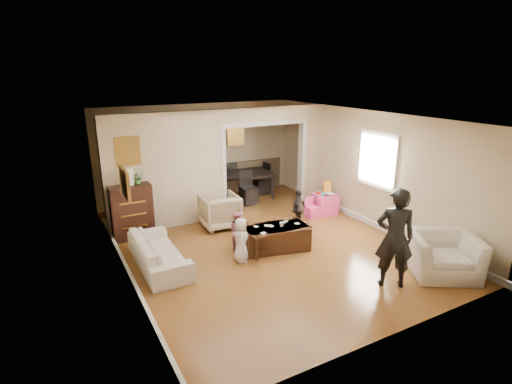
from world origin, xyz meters
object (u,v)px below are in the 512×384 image
coffee_table (276,238)px  cyan_cup (323,194)px  play_table (325,204)px  child_kneel_b (238,231)px  coffee_cup (282,224)px  child_toddler (299,209)px  armchair_back (220,211)px  adult_person (395,238)px  table_lamp (128,177)px  dresser (131,211)px  dining_table (238,185)px  sofa (159,252)px  armchair_front (444,255)px  child_kneel_a (241,240)px

coffee_table → cyan_cup: cyan_cup is taller
play_table → child_kneel_b: bearing=-162.6°
coffee_cup → child_toddler: bearing=40.1°
child_kneel_b → child_toddler: child_toddler is taller
armchair_back → adult_person: adult_person is taller
child_toddler → adult_person: bearing=61.8°
play_table → table_lamp: bearing=170.0°
dresser → coffee_cup: size_ratio=12.37×
dresser → dining_table: dresser is taller
coffee_cup → adult_person: bearing=-67.6°
sofa → armchair_front: (4.30, -2.68, 0.08)m
armchair_front → coffee_table: 3.06m
cyan_cup → play_table: bearing=26.6°
coffee_table → dining_table: bearing=76.4°
coffee_cup → child_kneel_a: 0.96m
table_lamp → child_toddler: (3.44, -1.24, -0.90)m
play_table → adult_person: 3.57m
coffee_table → dresser: bearing=140.2°
coffee_cup → play_table: size_ratio=0.18×
adult_person → dining_table: bearing=-54.9°
armchair_back → dining_table: (1.34, 1.79, -0.03)m
armchair_front → dining_table: 5.82m
armchair_back → child_kneel_a: child_kneel_a is taller
coffee_cup → play_table: 2.40m
armchair_back → coffee_cup: armchair_back is taller
dresser → dining_table: size_ratio=0.59×
child_kneel_a → dresser: bearing=59.5°
child_toddler → child_kneel_a: bearing=-0.9°
dresser → play_table: 4.61m
dresser → adult_person: adult_person is taller
adult_person → child_kneel_a: (-1.80, 1.97, -0.42)m
coffee_table → cyan_cup: 2.36m
coffee_cup → cyan_cup: 2.28m
table_lamp → coffee_table: size_ratio=0.28×
child_kneel_b → dining_table: bearing=-32.4°
child_kneel_a → child_kneel_b: size_ratio=1.04×
child_kneel_b → adult_person: bearing=-152.0°
child_kneel_b → child_toddler: 1.81m
armchair_front → dresser: 6.15m
table_lamp → child_toddler: table_lamp is taller
sofa → coffee_table: sofa is taller
cyan_cup → child_kneel_b: size_ratio=0.10×
armchair_back → cyan_cup: size_ratio=10.44×
coffee_table → dining_table: (0.82, 3.41, 0.11)m
play_table → child_kneel_a: bearing=-155.9°
dining_table → child_kneel_a: (-1.67, -3.56, 0.08)m
dresser → child_toddler: size_ratio=1.31×
armchair_back → coffee_table: armchair_back is taller
armchair_back → armchair_front: armchair_back is taller
play_table → child_kneel_a: size_ratio=0.61×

